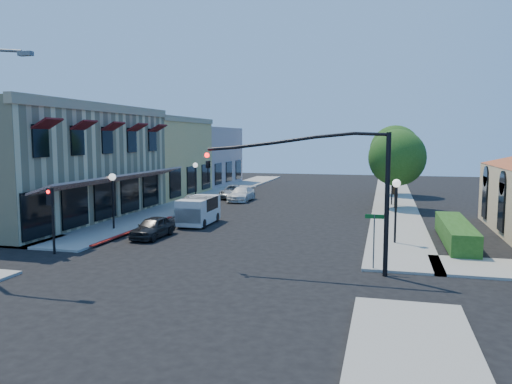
% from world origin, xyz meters
% --- Properties ---
extents(ground, '(120.00, 120.00, 0.00)m').
position_xyz_m(ground, '(0.00, 0.00, 0.00)').
color(ground, black).
rests_on(ground, ground).
extents(sidewalk_left, '(3.50, 50.00, 0.12)m').
position_xyz_m(sidewalk_left, '(-8.75, 27.00, 0.06)').
color(sidewalk_left, gray).
rests_on(sidewalk_left, ground).
extents(sidewalk_right, '(3.50, 50.00, 0.12)m').
position_xyz_m(sidewalk_right, '(8.75, 27.00, 0.06)').
color(sidewalk_right, gray).
rests_on(sidewalk_right, ground).
extents(curb_red_strip, '(0.25, 10.00, 0.06)m').
position_xyz_m(curb_red_strip, '(-6.90, 8.00, 0.00)').
color(curb_red_strip, maroon).
rests_on(curb_red_strip, ground).
extents(corner_brick_building, '(11.77, 18.20, 8.10)m').
position_xyz_m(corner_brick_building, '(-15.45, 11.00, 4.01)').
color(corner_brick_building, beige).
rests_on(corner_brick_building, ground).
extents(yellow_stucco_building, '(10.00, 12.00, 7.60)m').
position_xyz_m(yellow_stucco_building, '(-15.50, 26.00, 3.80)').
color(yellow_stucco_building, tan).
rests_on(yellow_stucco_building, ground).
extents(pink_stucco_building, '(10.00, 12.00, 7.00)m').
position_xyz_m(pink_stucco_building, '(-15.50, 38.00, 3.50)').
color(pink_stucco_building, tan).
rests_on(pink_stucco_building, ground).
extents(hedge, '(1.40, 8.00, 1.10)m').
position_xyz_m(hedge, '(11.70, 9.00, 0.00)').
color(hedge, '#1E4914').
rests_on(hedge, ground).
extents(street_tree_a, '(4.56, 4.56, 6.48)m').
position_xyz_m(street_tree_a, '(8.80, 22.00, 4.19)').
color(street_tree_a, '#302113').
rests_on(street_tree_a, ground).
extents(street_tree_b, '(4.94, 4.94, 7.02)m').
position_xyz_m(street_tree_b, '(8.80, 32.00, 4.54)').
color(street_tree_b, '#302113').
rests_on(street_tree_b, ground).
extents(signal_mast_arm, '(8.01, 0.39, 6.00)m').
position_xyz_m(signal_mast_arm, '(5.86, 1.50, 4.09)').
color(signal_mast_arm, black).
rests_on(signal_mast_arm, ground).
extents(secondary_signal, '(0.28, 0.42, 3.32)m').
position_xyz_m(secondary_signal, '(-8.00, 1.41, 2.32)').
color(secondary_signal, black).
rests_on(secondary_signal, ground).
extents(street_name_sign, '(0.80, 0.06, 2.50)m').
position_xyz_m(street_name_sign, '(7.50, 2.20, 1.70)').
color(street_name_sign, '#595B5E').
rests_on(street_name_sign, ground).
extents(lamppost_left_near, '(0.44, 0.44, 3.57)m').
position_xyz_m(lamppost_left_near, '(-8.50, 8.00, 2.74)').
color(lamppost_left_near, black).
rests_on(lamppost_left_near, ground).
extents(lamppost_left_far, '(0.44, 0.44, 3.57)m').
position_xyz_m(lamppost_left_far, '(-8.50, 22.00, 2.74)').
color(lamppost_left_far, black).
rests_on(lamppost_left_far, ground).
extents(lamppost_right_near, '(0.44, 0.44, 3.57)m').
position_xyz_m(lamppost_right_near, '(8.50, 8.00, 2.74)').
color(lamppost_right_near, black).
rests_on(lamppost_right_near, ground).
extents(lamppost_right_far, '(0.44, 0.44, 3.57)m').
position_xyz_m(lamppost_right_far, '(8.50, 24.00, 2.74)').
color(lamppost_right_far, black).
rests_on(lamppost_right_far, ground).
extents(white_van, '(1.88, 4.10, 1.80)m').
position_xyz_m(white_van, '(-4.09, 11.28, 1.04)').
color(white_van, silver).
rests_on(white_van, ground).
extents(parked_car_a, '(1.57, 3.64, 1.22)m').
position_xyz_m(parked_car_a, '(-5.05, 6.46, 0.61)').
color(parked_car_a, black).
rests_on(parked_car_a, ground).
extents(parked_car_b, '(1.80, 4.26, 1.37)m').
position_xyz_m(parked_car_b, '(-6.20, 16.07, 0.68)').
color(parked_car_b, '#9EA0A2').
rests_on(parked_car_b, ground).
extents(parked_car_c, '(1.82, 4.44, 1.28)m').
position_xyz_m(parked_car_c, '(-4.80, 24.01, 0.64)').
color(parked_car_c, silver).
rests_on(parked_car_c, ground).
extents(parked_car_d, '(2.39, 4.62, 1.24)m').
position_xyz_m(parked_car_d, '(-6.20, 26.00, 0.62)').
color(parked_car_d, '#9FA1A4').
rests_on(parked_car_d, ground).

